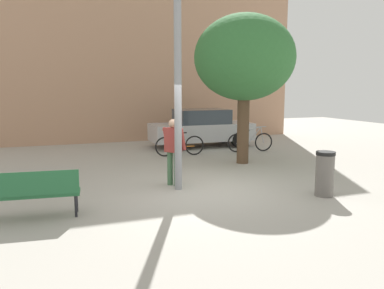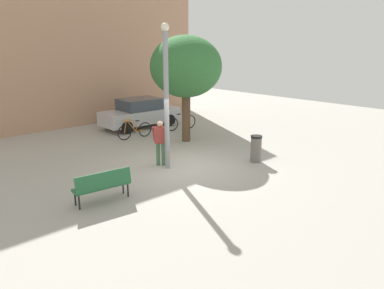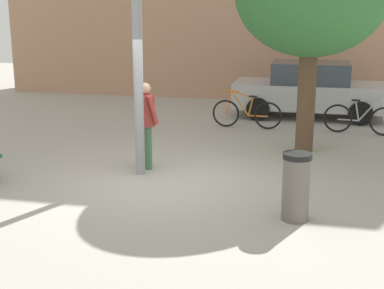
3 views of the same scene
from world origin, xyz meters
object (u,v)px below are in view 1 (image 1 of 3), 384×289
person_by_lamppost (173,147)px  parked_car_silver (201,128)px  bicycle_orange (180,145)px  trash_bin (325,174)px  park_bench (35,190)px  plaza_tree (244,58)px  lamppost (178,77)px  bicycle_silver (250,142)px

person_by_lamppost → parked_car_silver: bearing=62.4°
bicycle_orange → trash_bin: 6.22m
park_bench → person_by_lamppost: bearing=25.2°
plaza_tree → lamppost: bearing=-141.3°
plaza_tree → parked_car_silver: 4.59m
park_bench → plaza_tree: 7.57m
person_by_lamppost → bicycle_orange: (1.46, 3.96, -0.58)m
plaza_tree → trash_bin: plaza_tree is taller
plaza_tree → trash_bin: size_ratio=4.63×
bicycle_orange → parked_car_silver: (1.56, 1.82, 0.39)m
lamppost → person_by_lamppost: lamppost is taller
bicycle_orange → person_by_lamppost: bearing=-110.3°
parked_car_silver → lamppost: bearing=-116.1°
plaza_tree → bicycle_orange: bearing=127.2°
bicycle_orange → trash_bin: bearing=-76.4°
park_bench → bicycle_silver: bearing=35.8°
person_by_lamppost → park_bench: size_ratio=1.02×
parked_car_silver → trash_bin: size_ratio=4.14×
plaza_tree → park_bench: bearing=-150.5°
lamppost → plaza_tree: 3.86m
lamppost → trash_bin: 4.01m
plaza_tree → trash_bin: 4.95m
lamppost → parked_car_silver: 7.15m
person_by_lamppost → trash_bin: size_ratio=1.64×
bicycle_orange → parked_car_silver: bearing=49.4°
lamppost → person_by_lamppost: 1.77m
bicycle_silver → trash_bin: size_ratio=1.77×
lamppost → trash_bin: (2.92, -1.68, -2.17)m
parked_car_silver → trash_bin: parked_car_silver is taller
parked_car_silver → plaza_tree: bearing=-90.8°
parked_car_silver → person_by_lamppost: bearing=-117.6°
bicycle_orange → parked_car_silver: parked_car_silver is taller
person_by_lamppost → lamppost: bearing=-90.4°
park_bench → parked_car_silver: size_ratio=0.39×
bicycle_silver → trash_bin: 6.13m
lamppost → parked_car_silver: lamppost is taller
person_by_lamppost → plaza_tree: (2.97, 1.98, 2.38)m
bicycle_silver → parked_car_silver: 2.32m
bicycle_orange → lamppost: bearing=-108.6°
lamppost → bicycle_silver: lamppost is taller
lamppost → parked_car_silver: (3.03, 6.19, -1.91)m
park_bench → bicycle_silver: 9.19m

